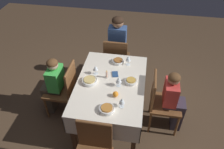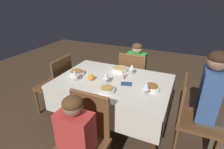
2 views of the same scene
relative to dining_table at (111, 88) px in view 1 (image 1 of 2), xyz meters
The scene contains 19 objects.
ground_plane 0.66m from the dining_table, ahead, with size 8.00×8.00×0.00m, color #4C3826.
dining_table is the anchor object (origin of this frame).
chair_east 0.94m from the dining_table, ahead, with size 0.44×0.44×0.92m.
chair_north 0.74m from the dining_table, 86.63° to the left, with size 0.44×0.44×0.92m.
chair_south 0.74m from the dining_table, 87.85° to the right, with size 0.44×0.44×0.92m.
person_adult_denim 1.09m from the dining_table, ahead, with size 0.34×0.30×1.25m.
person_child_green 0.90m from the dining_table, 87.27° to the left, with size 0.30×0.33×1.03m.
person_child_red 0.90m from the dining_table, 88.27° to the right, with size 0.30×0.33×1.02m.
bowl_east 0.49m from the dining_table, ahead, with size 0.18×0.18×0.06m.
wine_glass_east 0.53m from the dining_table, 23.38° to the right, with size 0.08×0.08×0.16m.
bowl_north 0.32m from the dining_table, 96.34° to the left, with size 0.22×0.22×0.06m.
wine_glass_north 0.35m from the dining_table, 57.63° to the left, with size 0.07×0.07×0.14m.
bowl_south 0.31m from the dining_table, 79.34° to the right, with size 0.17×0.17×0.06m.
wine_glass_south 0.24m from the dining_table, 108.29° to the right, with size 0.08×0.08×0.15m.
bowl_west 0.51m from the dining_table, behind, with size 0.19×0.19×0.06m.
wine_glass_west 0.50m from the dining_table, 152.77° to the right, with size 0.07×0.07×0.15m.
candle_centerpiece 0.20m from the dining_table, 36.03° to the left, with size 0.05×0.05×0.13m.
orange_fruit 0.30m from the dining_table, 156.40° to the right, with size 0.07×0.07×0.07m, color orange.
napkin_red_folded 0.22m from the dining_table, 10.33° to the right, with size 0.14×0.11×0.01m.
Camera 1 is at (-2.18, -0.38, 2.82)m, focal length 35.00 mm.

